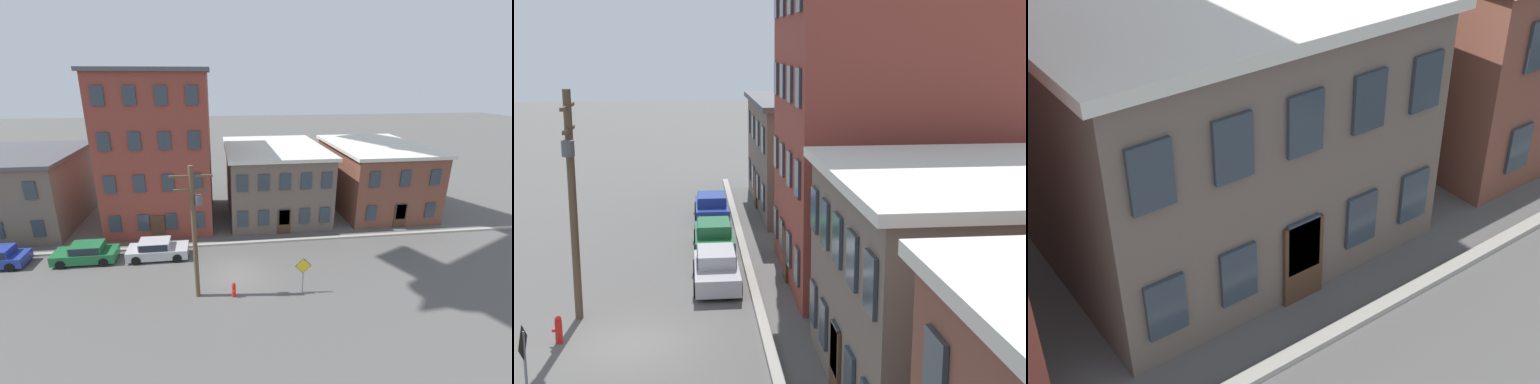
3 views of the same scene
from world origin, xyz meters
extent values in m
plane|color=#565451|center=(0.00, 0.00, 0.00)|extent=(200.00, 200.00, 0.00)
cube|color=#9E998E|center=(0.00, 4.50, 0.08)|extent=(56.00, 0.36, 0.16)
cube|color=#66564C|center=(-19.60, 11.25, 3.15)|extent=(11.93, 10.50, 6.30)
cube|color=#4C4C51|center=(-19.60, 11.25, 6.45)|extent=(12.43, 11.00, 0.30)
cube|color=#2D3842|center=(-24.07, 5.94, 1.58)|extent=(0.90, 0.10, 1.40)
cube|color=#2D3842|center=(-24.07, 5.94, 4.73)|extent=(0.90, 0.10, 1.40)
cube|color=#2D3842|center=(-21.09, 5.94, 1.58)|extent=(0.90, 0.10, 1.40)
cube|color=#2D3842|center=(-21.09, 5.94, 4.73)|extent=(0.90, 0.10, 1.40)
cube|color=#2D3842|center=(-18.11, 5.94, 1.58)|extent=(0.90, 0.10, 1.40)
cube|color=#2D3842|center=(-18.11, 5.94, 4.73)|extent=(0.90, 0.10, 1.40)
cube|color=#2D3842|center=(-15.13, 5.94, 1.58)|extent=(0.90, 0.10, 1.40)
cube|color=#2D3842|center=(-15.13, 5.94, 4.73)|extent=(0.90, 0.10, 1.40)
cube|color=#472D1E|center=(-19.60, 5.94, 1.10)|extent=(1.10, 0.10, 2.20)
cube|color=brown|center=(-6.01, 10.58, 6.62)|extent=(8.84, 9.17, 13.25)
cube|color=#2D3842|center=(-9.32, 5.94, 1.66)|extent=(0.90, 0.10, 1.40)
cube|color=#2D3842|center=(-9.32, 5.94, 4.97)|extent=(0.90, 0.10, 1.40)
cube|color=#2D3842|center=(-9.32, 5.94, 8.28)|extent=(0.90, 0.10, 1.40)
cube|color=#2D3842|center=(-9.32, 5.94, 11.59)|extent=(0.90, 0.10, 1.40)
cube|color=#2D3842|center=(-7.11, 5.94, 1.66)|extent=(0.90, 0.10, 1.40)
cube|color=#2D3842|center=(-7.11, 5.94, 4.97)|extent=(0.90, 0.10, 1.40)
cube|color=#2D3842|center=(-7.11, 5.94, 8.28)|extent=(0.90, 0.10, 1.40)
cube|color=#2D3842|center=(-4.90, 5.94, 1.66)|extent=(0.90, 0.10, 1.40)
cube|color=#2D3842|center=(-4.90, 5.94, 4.97)|extent=(0.90, 0.10, 1.40)
cube|color=#2D3842|center=(-4.90, 5.94, 8.28)|extent=(0.90, 0.10, 1.40)
cube|color=#2D3842|center=(-2.69, 5.94, 1.66)|extent=(0.90, 0.10, 1.40)
cube|color=#2D3842|center=(-2.69, 5.94, 4.97)|extent=(0.90, 0.10, 1.40)
cube|color=#2D3842|center=(-2.69, 5.94, 8.28)|extent=(0.90, 0.10, 1.40)
cube|color=#472D1E|center=(-6.01, 5.94, 1.10)|extent=(1.10, 0.10, 2.20)
cube|color=#2D3842|center=(0.95, 5.94, 1.56)|extent=(0.90, 0.10, 1.40)
cube|color=#2D3842|center=(0.95, 5.94, 4.68)|extent=(0.90, 0.10, 1.40)
cube|color=#2D3842|center=(2.72, 5.94, 1.56)|extent=(0.90, 0.10, 1.40)
cube|color=#2D3842|center=(2.72, 5.94, 4.68)|extent=(0.90, 0.10, 1.40)
cube|color=#2D3842|center=(4.49, 5.94, 1.56)|extent=(0.90, 0.10, 1.40)
cube|color=#2D3842|center=(4.49, 5.94, 4.68)|extent=(0.90, 0.10, 1.40)
cube|color=#2D3842|center=(6.27, 5.94, 1.56)|extent=(0.90, 0.10, 1.40)
cube|color=#2D3842|center=(6.27, 5.94, 4.68)|extent=(0.90, 0.10, 1.40)
cube|color=#2D3842|center=(8.04, 5.94, 4.68)|extent=(0.90, 0.10, 1.40)
cube|color=#472D1E|center=(4.49, 5.94, 1.10)|extent=(1.10, 0.10, 2.20)
cube|color=#2D3842|center=(12.26, 5.94, 4.60)|extent=(0.90, 0.10, 1.40)
cube|color=#233899|center=(-17.06, 3.19, 0.53)|extent=(4.40, 1.80, 0.70)
cube|color=#233899|center=(-16.86, 3.19, 1.15)|extent=(2.20, 1.51, 0.55)
cube|color=#1E232D|center=(-16.86, 3.19, 1.15)|extent=(2.02, 1.58, 0.48)
cylinder|color=black|center=(-18.51, 2.34, 0.33)|extent=(0.66, 0.22, 0.66)
cylinder|color=black|center=(-18.51, 4.04, 0.33)|extent=(0.66, 0.22, 0.66)
cylinder|color=black|center=(-15.61, 2.34, 0.33)|extent=(0.66, 0.22, 0.66)
cylinder|color=black|center=(-15.61, 4.04, 0.33)|extent=(0.66, 0.22, 0.66)
cube|color=#1E6638|center=(-10.82, 3.10, 0.53)|extent=(4.40, 1.80, 0.70)
cube|color=#1E6638|center=(-10.62, 3.10, 1.15)|extent=(2.20, 1.51, 0.55)
cube|color=#1E232D|center=(-10.62, 3.10, 1.15)|extent=(2.02, 1.58, 0.48)
cylinder|color=black|center=(-12.27, 2.25, 0.33)|extent=(0.66, 0.22, 0.66)
cylinder|color=black|center=(-12.27, 3.95, 0.33)|extent=(0.66, 0.22, 0.66)
cylinder|color=black|center=(-9.37, 2.25, 0.33)|extent=(0.66, 0.22, 0.66)
cylinder|color=black|center=(-9.37, 3.95, 0.33)|extent=(0.66, 0.22, 0.66)
cube|color=#B7B7BC|center=(-5.64, 3.03, 0.53)|extent=(4.40, 1.80, 0.70)
cube|color=#B7B7BC|center=(-5.84, 3.03, 1.15)|extent=(2.20, 1.51, 0.55)
cube|color=#1E232D|center=(-5.84, 3.03, 1.15)|extent=(2.02, 1.58, 0.48)
cylinder|color=black|center=(-4.19, 3.88, 0.33)|extent=(0.66, 0.22, 0.66)
cylinder|color=black|center=(-4.19, 2.18, 0.33)|extent=(0.66, 0.22, 0.66)
cylinder|color=black|center=(-7.09, 3.88, 0.33)|extent=(0.66, 0.22, 0.66)
cylinder|color=black|center=(-7.09, 2.18, 0.33)|extent=(0.66, 0.22, 0.66)
cylinder|color=slate|center=(3.93, -2.54, 1.12)|extent=(0.08, 0.08, 2.23)
cube|color=yellow|center=(3.93, -2.57, 1.90)|extent=(0.95, 0.03, 0.95)
cube|color=black|center=(3.93, -2.56, 1.90)|extent=(1.02, 0.02, 1.02)
cylinder|color=brown|center=(-2.54, -2.10, 4.15)|extent=(0.28, 0.28, 8.30)
cube|color=brown|center=(-2.54, -2.10, 7.70)|extent=(2.40, 0.12, 0.12)
cube|color=brown|center=(-2.54, -2.10, 6.90)|extent=(2.00, 0.12, 0.12)
cylinder|color=#515156|center=(-2.19, -2.10, 6.30)|extent=(0.44, 0.44, 0.55)
cylinder|color=red|center=(-0.36, -2.44, 0.40)|extent=(0.24, 0.24, 0.80)
sphere|color=red|center=(-0.36, -2.44, 0.85)|extent=(0.22, 0.22, 0.22)
cylinder|color=red|center=(-0.36, -2.60, 0.45)|extent=(0.10, 0.12, 0.10)
camera|label=1|loc=(-1.22, -20.40, 12.88)|focal=24.00mm
camera|label=2|loc=(22.57, 2.10, 9.90)|focal=50.00mm
camera|label=3|loc=(-3.67, -4.31, 11.37)|focal=50.00mm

